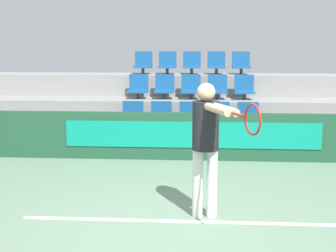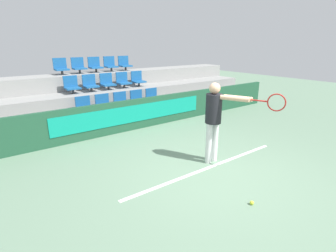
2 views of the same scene
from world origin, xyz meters
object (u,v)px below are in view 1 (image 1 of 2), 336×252
object	(u,v)px
stadium_chair_2	(190,116)
stadium_chair_12	(192,64)
stadium_chair_0	(133,116)
stadium_chair_1	(161,116)
stadium_chair_8	(218,88)
stadium_chair_14	(241,64)
stadium_chair_5	(138,88)
stadium_chair_11	(167,64)
stadium_chair_3	(219,117)
tennis_player	(207,136)
stadium_chair_9	(244,88)
stadium_chair_10	(143,64)
stadium_chair_4	(248,117)
stadium_chair_7	(191,88)
stadium_chair_13	(216,64)
stadium_chair_6	(164,88)

from	to	relation	value
stadium_chair_2	stadium_chair_12	world-z (taller)	stadium_chair_12
stadium_chair_0	stadium_chair_1	world-z (taller)	same
stadium_chair_8	stadium_chair_14	xyz separation A→B (m)	(0.58, 0.95, 0.48)
stadium_chair_5	stadium_chair_11	xyz separation A→B (m)	(0.58, 0.95, 0.48)
stadium_chair_0	stadium_chair_3	bearing A→B (deg)	0.00
stadium_chair_1	tennis_player	bearing A→B (deg)	-76.66
stadium_chair_9	stadium_chair_10	world-z (taller)	stadium_chair_10
stadium_chair_1	stadium_chair_2	world-z (taller)	same
stadium_chair_4	stadium_chair_10	world-z (taller)	stadium_chair_10
stadium_chair_3	stadium_chair_10	xyz separation A→B (m)	(-1.73, 1.89, 0.96)
stadium_chair_7	tennis_player	world-z (taller)	tennis_player
stadium_chair_3	stadium_chair_12	bearing A→B (deg)	106.97
stadium_chair_1	stadium_chair_3	bearing A→B (deg)	0.00
stadium_chair_1	stadium_chair_13	xyz separation A→B (m)	(1.15, 1.89, 0.96)
stadium_chair_8	stadium_chair_7	bearing A→B (deg)	180.00
tennis_player	stadium_chair_5	bearing A→B (deg)	85.13
stadium_chair_13	stadium_chair_14	world-z (taller)	same
stadium_chair_2	stadium_chair_5	bearing A→B (deg)	140.68
stadium_chair_6	stadium_chair_14	xyz separation A→B (m)	(1.73, 0.95, 0.48)
stadium_chair_0	stadium_chair_5	xyz separation A→B (m)	(0.00, 0.95, 0.48)
stadium_chair_9	stadium_chair_2	bearing A→B (deg)	-140.68
stadium_chair_8	stadium_chair_3	bearing A→B (deg)	-90.00
stadium_chair_3	stadium_chair_13	xyz separation A→B (m)	(0.00, 1.89, 0.96)
stadium_chair_7	stadium_chair_8	xyz separation A→B (m)	(0.58, 0.00, 0.00)
stadium_chair_2	stadium_chair_3	size ratio (longest dim) A/B	1.00
stadium_chair_0	stadium_chair_12	bearing A→B (deg)	58.60
stadium_chair_8	stadium_chair_2	bearing A→B (deg)	-121.40
stadium_chair_12	stadium_chair_1	bearing A→B (deg)	-106.97
stadium_chair_12	stadium_chair_11	bearing A→B (deg)	180.00
stadium_chair_14	stadium_chair_5	bearing A→B (deg)	-157.73
stadium_chair_1	tennis_player	size ratio (longest dim) A/B	0.31
tennis_player	stadium_chair_4	bearing A→B (deg)	54.27
stadium_chair_0	stadium_chair_2	world-z (taller)	same
stadium_chair_4	stadium_chair_5	distance (m)	2.54
stadium_chair_10	tennis_player	size ratio (longest dim) A/B	0.31
stadium_chair_11	stadium_chair_12	size ratio (longest dim) A/B	1.00
stadium_chair_1	stadium_chair_6	bearing A→B (deg)	90.00
stadium_chair_7	stadium_chair_2	bearing A→B (deg)	-90.00
stadium_chair_4	stadium_chair_11	bearing A→B (deg)	132.48
stadium_chair_13	stadium_chair_2	bearing A→B (deg)	-106.97
stadium_chair_7	stadium_chair_8	world-z (taller)	same
stadium_chair_10	tennis_player	distance (m)	5.75
stadium_chair_9	stadium_chair_13	size ratio (longest dim) A/B	1.00
stadium_chair_5	stadium_chair_10	world-z (taller)	stadium_chair_10
stadium_chair_6	stadium_chair_14	distance (m)	2.03
stadium_chair_2	stadium_chair_11	xyz separation A→B (m)	(-0.58, 1.89, 0.96)
stadium_chair_1	stadium_chair_12	xyz separation A→B (m)	(0.58, 1.89, 0.96)
stadium_chair_11	stadium_chair_1	bearing A→B (deg)	-90.00
stadium_chair_5	stadium_chair_9	size ratio (longest dim) A/B	1.00
stadium_chair_4	stadium_chair_9	distance (m)	1.06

